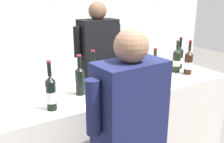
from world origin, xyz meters
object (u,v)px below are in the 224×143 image
Objects in this scene: wine_bottle_0 at (93,76)px; wine_bottle_4 at (177,60)px; wine_bottle_1 at (188,62)px; wine_bottle_6 at (154,67)px; person_server at (99,78)px; wine_bottle_2 at (51,93)px; wine_bottle_5 at (80,79)px; wine_bottle_3 at (179,58)px; wine_glass at (120,72)px; potted_shrub at (115,70)px.

wine_bottle_0 is 0.99m from wine_bottle_4.
wine_bottle_6 is (-0.39, 0.07, -0.01)m from wine_bottle_1.
wine_bottle_4 is 0.92m from person_server.
wine_bottle_2 is 0.33m from wine_bottle_5.
wine_bottle_3 is at bearing 6.68° from wine_bottle_5.
wine_bottle_4 reaches higher than wine_bottle_5.
wine_bottle_3 reaches higher than wine_bottle_6.
wine_bottle_0 is at bearing 173.98° from wine_bottle_1.
wine_bottle_3 is at bearing 15.83° from wine_bottle_6.
wine_bottle_0 is 0.98× the size of wine_bottle_1.
wine_bottle_6 is at bearing -69.44° from person_server.
wine_bottle_1 is at bearing -0.94° from wine_glass.
wine_bottle_1 reaches higher than wine_bottle_5.
wine_bottle_6 is 0.78m from person_server.
wine_bottle_1 is at bearing -2.60° from wine_bottle_5.
wine_bottle_4 is 1.65× the size of wine_glass.
person_server is at bearing 133.78° from wine_bottle_4.
wine_glass is (0.36, -0.04, 0.01)m from wine_bottle_5.
wine_bottle_6 is at bearing 170.05° from wine_bottle_1.
potted_shrub is (-0.26, 0.93, -0.35)m from wine_bottle_3.
wine_glass is (-0.78, -0.11, 0.02)m from wine_bottle_4.
wine_glass is at bearing -6.34° from wine_bottle_5.
wine_bottle_4 is at bearing 8.98° from wine_bottle_6.
wine_bottle_6 is (-0.47, -0.13, -0.01)m from wine_bottle_3.
wine_bottle_5 is at bearing 177.40° from wine_bottle_1.
wine_bottle_2 reaches higher than wine_bottle_4.
wine_bottle_1 is 1.17× the size of wine_bottle_6.
person_server reaches higher than wine_glass.
wine_bottle_0 reaches higher than potted_shrub.
wine_bottle_3 is at bearing 11.82° from wine_glass.
wine_bottle_6 is at bearing -3.60° from wine_bottle_0.
wine_bottle_5 is 0.37m from wine_glass.
wine_bottle_0 is 0.49m from wine_bottle_2.
wine_bottle_1 is 1.19m from wine_bottle_5.
wine_bottle_1 is 1.05× the size of wine_bottle_4.
wine_bottle_3 reaches higher than wine_bottle_4.
wine_bottle_2 is 1.78× the size of wine_glass.
wine_bottle_4 is 1.14m from wine_bottle_5.
wine_bottle_3 is 1.04× the size of wine_bottle_5.
wine_bottle_5 reaches higher than potted_shrub.
wine_bottle_0 reaches higher than wine_glass.
person_server reaches higher than wine_bottle_6.
wine_glass is (-0.82, 0.01, 0.02)m from wine_bottle_1.
wine_bottle_1 is at bearing 3.93° from wine_bottle_2.
wine_bottle_3 is 0.14m from wine_bottle_4.
wine_bottle_4 is 1.11× the size of wine_bottle_6.
wine_bottle_0 reaches higher than wine_bottle_6.
person_server is (0.17, 0.74, -0.29)m from wine_glass.
person_server is (0.53, 0.70, -0.28)m from wine_bottle_5.
wine_glass is 0.16× the size of potted_shrub.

